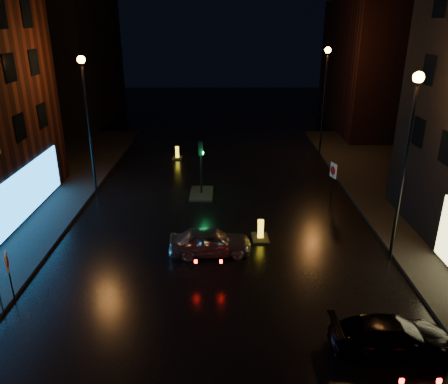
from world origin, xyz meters
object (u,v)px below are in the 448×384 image
Objects in this scene: road_sign_right at (333,174)px; silver_hatchback at (210,241)px; traffic_signal at (201,187)px; bollard_near at (260,235)px; dark_sedan at (392,336)px; bollard_far at (177,156)px; road_sign_left at (8,267)px.

silver_hatchback is at bearing 22.97° from road_sign_right.
traffic_signal is 2.81× the size of bollard_near.
dark_sedan is 23.40m from bollard_far.
silver_hatchback is 8.44m from road_sign_left.
silver_hatchback is 3.37× the size of bollard_far.
silver_hatchback reaches higher than bollard_far.
bollard_far is (-5.52, 13.59, -0.02)m from bollard_near.
traffic_signal is 13.15m from road_sign_left.
road_sign_right is at bearing 13.31° from road_sign_left.
silver_hatchback reaches higher than bollard_near.
traffic_signal is 1.32× the size of road_sign_right.
traffic_signal is 7.96m from bollard_far.
road_sign_right is at bearing -4.35° from dark_sedan.
road_sign_right is (6.92, 5.75, 1.31)m from silver_hatchback.
road_sign_left is (-4.42, -18.89, 1.40)m from bollard_far.
silver_hatchback is 3.08× the size of bollard_near.
road_sign_right is (7.70, -1.70, 1.45)m from traffic_signal.
bollard_near is at bearing 27.02° from road_sign_right.
bollard_near is at bearing -62.96° from silver_hatchback.
bollard_near is (2.46, 1.48, -0.42)m from silver_hatchback.
bollard_near is at bearing 7.76° from road_sign_left.
silver_hatchback is 9.09m from road_sign_right.
road_sign_left is at bearing -102.06° from bollard_far.
traffic_signal is 1.60× the size of road_sign_left.
dark_sedan is 13.91m from road_sign_left.
traffic_signal is at bearing 25.78° from dark_sedan.
road_sign_right is (4.46, 4.27, 1.72)m from bollard_near.
road_sign_left is at bearing 78.39° from dark_sedan.
dark_sedan is 8.74m from bollard_near.
bollard_far is (-9.21, 21.50, -0.37)m from dark_sedan.
traffic_signal is at bearing 38.98° from road_sign_left.
road_sign_left is (-6.70, -11.27, 1.11)m from traffic_signal.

